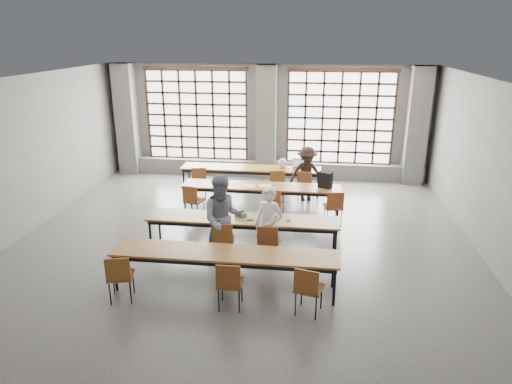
# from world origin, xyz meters

# --- Properties ---
(floor) EXTENTS (11.00, 11.00, 0.00)m
(floor) POSITION_xyz_m (0.00, 0.00, 0.00)
(floor) COLOR #4C4D4A
(floor) RESTS_ON ground
(ceiling) EXTENTS (11.00, 11.00, 0.00)m
(ceiling) POSITION_xyz_m (0.00, 0.00, 3.50)
(ceiling) COLOR silver
(ceiling) RESTS_ON floor
(wall_back) EXTENTS (10.00, 0.00, 10.00)m
(wall_back) POSITION_xyz_m (0.00, 5.50, 1.75)
(wall_back) COLOR #5B5B58
(wall_back) RESTS_ON floor
(wall_front) EXTENTS (10.00, 0.00, 10.00)m
(wall_front) POSITION_xyz_m (0.00, -5.50, 1.75)
(wall_front) COLOR #5B5B58
(wall_front) RESTS_ON floor
(wall_left) EXTENTS (0.00, 11.00, 11.00)m
(wall_left) POSITION_xyz_m (-5.00, 0.00, 1.75)
(wall_left) COLOR #5B5B58
(wall_left) RESTS_ON floor
(wall_right) EXTENTS (0.00, 11.00, 11.00)m
(wall_right) POSITION_xyz_m (5.00, 0.00, 1.75)
(wall_right) COLOR #5B5B58
(wall_right) RESTS_ON floor
(column_left) EXTENTS (0.60, 0.55, 3.50)m
(column_left) POSITION_xyz_m (-4.50, 5.22, 1.75)
(column_left) COLOR #5C5C59
(column_left) RESTS_ON floor
(column_mid) EXTENTS (0.60, 0.55, 3.50)m
(column_mid) POSITION_xyz_m (0.00, 5.22, 1.75)
(column_mid) COLOR #5C5C59
(column_mid) RESTS_ON floor
(column_right) EXTENTS (0.60, 0.55, 3.50)m
(column_right) POSITION_xyz_m (4.50, 5.22, 1.75)
(column_right) COLOR #5C5C59
(column_right) RESTS_ON floor
(window_left) EXTENTS (3.32, 0.12, 3.00)m
(window_left) POSITION_xyz_m (-2.25, 5.42, 1.90)
(window_left) COLOR white
(window_left) RESTS_ON wall_back
(window_right) EXTENTS (3.32, 0.12, 3.00)m
(window_right) POSITION_xyz_m (2.25, 5.42, 1.90)
(window_right) COLOR white
(window_right) RESTS_ON wall_back
(sill_ledge) EXTENTS (9.80, 0.35, 0.50)m
(sill_ledge) POSITION_xyz_m (0.00, 5.30, 0.25)
(sill_ledge) COLOR #5C5C59
(sill_ledge) RESTS_ON floor
(desk_row_a) EXTENTS (4.00, 0.70, 0.73)m
(desk_row_a) POSITION_xyz_m (-0.28, 3.73, 0.66)
(desk_row_a) COLOR brown
(desk_row_a) RESTS_ON floor
(desk_row_b) EXTENTS (4.00, 0.70, 0.73)m
(desk_row_b) POSITION_xyz_m (0.20, 2.14, 0.66)
(desk_row_b) COLOR brown
(desk_row_b) RESTS_ON floor
(desk_row_c) EXTENTS (4.00, 0.70, 0.73)m
(desk_row_c) POSITION_xyz_m (0.06, -0.04, 0.66)
(desk_row_c) COLOR brown
(desk_row_c) RESTS_ON floor
(desk_row_d) EXTENTS (4.00, 0.70, 0.73)m
(desk_row_d) POSITION_xyz_m (-0.01, -1.64, 0.66)
(desk_row_d) COLOR brown
(desk_row_d) RESTS_ON floor
(chair_back_left) EXTENTS (0.51, 0.52, 0.88)m
(chair_back_left) POSITION_xyz_m (-1.66, 3.11, 0.54)
(chair_back_left) COLOR brown
(chair_back_left) RESTS_ON floor
(chair_back_mid) EXTENTS (0.47, 0.47, 0.88)m
(chair_back_mid) POSITION_xyz_m (0.53, 3.10, 0.54)
(chair_back_mid) COLOR brown
(chair_back_mid) RESTS_ON floor
(chair_back_right) EXTENTS (0.51, 0.51, 0.88)m
(chair_back_right) POSITION_xyz_m (1.30, 3.11, 0.54)
(chair_back_right) COLOR maroon
(chair_back_right) RESTS_ON floor
(chair_mid_left) EXTENTS (0.51, 0.51, 0.88)m
(chair_mid_left) POSITION_xyz_m (-1.42, 1.51, 0.54)
(chair_mid_left) COLOR brown
(chair_mid_left) RESTS_ON floor
(chair_mid_centre) EXTENTS (0.49, 0.49, 0.88)m
(chair_mid_centre) POSITION_xyz_m (0.58, 1.51, 0.54)
(chair_mid_centre) COLOR brown
(chair_mid_centre) RESTS_ON floor
(chair_mid_right) EXTENTS (0.48, 0.49, 0.88)m
(chair_mid_right) POSITION_xyz_m (2.01, 1.51, 0.54)
(chair_mid_right) COLOR brown
(chair_mid_right) RESTS_ON floor
(chair_front_left) EXTENTS (0.46, 0.47, 0.88)m
(chair_front_left) POSITION_xyz_m (-0.23, -0.67, 0.54)
(chair_front_left) COLOR brown
(chair_front_left) RESTS_ON floor
(chair_front_right) EXTENTS (0.42, 0.43, 0.88)m
(chair_front_right) POSITION_xyz_m (0.66, -0.67, 0.54)
(chair_front_right) COLOR brown
(chair_front_right) RESTS_ON floor
(chair_near_left) EXTENTS (0.51, 0.51, 0.88)m
(chair_near_left) POSITION_xyz_m (-1.70, -2.27, 0.54)
(chair_near_left) COLOR brown
(chair_near_left) RESTS_ON floor
(chair_near_mid) EXTENTS (0.43, 0.44, 0.88)m
(chair_near_mid) POSITION_xyz_m (0.19, -2.27, 0.54)
(chair_near_mid) COLOR brown
(chair_near_mid) RESTS_ON floor
(chair_near_right) EXTENTS (0.51, 0.52, 0.88)m
(chair_near_right) POSITION_xyz_m (1.47, -2.27, 0.54)
(chair_near_right) COLOR brown
(chair_near_right) RESTS_ON floor
(student_male) EXTENTS (0.67, 0.53, 1.59)m
(student_male) POSITION_xyz_m (0.66, -0.54, 0.80)
(student_male) COLOR white
(student_male) RESTS_ON floor
(student_female) EXTENTS (1.02, 0.89, 1.80)m
(student_female) POSITION_xyz_m (-0.24, -0.54, 0.90)
(student_female) COLOR #182549
(student_female) RESTS_ON floor
(student_back) EXTENTS (1.07, 0.77, 1.50)m
(student_back) POSITION_xyz_m (1.32, 3.23, 0.75)
(student_back) COLOR black
(student_back) RESTS_ON floor
(laptop_front) EXTENTS (0.40, 0.35, 0.26)m
(laptop_front) POSITION_xyz_m (0.60, 0.07, 0.79)
(laptop_front) COLOR #ADACB1
(laptop_front) RESTS_ON desk_row_c
(laptop_back) EXTENTS (0.38, 0.33, 0.26)m
(laptop_back) POSITION_xyz_m (1.07, 3.84, 0.79)
(laptop_back) COLOR silver
(laptop_back) RESTS_ON desk_row_a
(mouse) EXTENTS (0.10, 0.07, 0.04)m
(mouse) POSITION_xyz_m (1.01, -0.06, 0.75)
(mouse) COLOR white
(mouse) RESTS_ON desk_row_c
(green_box) EXTENTS (0.26, 0.11, 0.09)m
(green_box) POSITION_xyz_m (0.01, 0.04, 0.78)
(green_box) COLOR green
(green_box) RESTS_ON desk_row_c
(phone) EXTENTS (0.14, 0.10, 0.01)m
(phone) POSITION_xyz_m (0.24, -0.14, 0.74)
(phone) COLOR black
(phone) RESTS_ON desk_row_c
(paper_sheet_a) EXTENTS (0.34, 0.28, 0.00)m
(paper_sheet_a) POSITION_xyz_m (-0.40, 2.19, 0.73)
(paper_sheet_a) COLOR silver
(paper_sheet_a) RESTS_ON desk_row_b
(paper_sheet_b) EXTENTS (0.35, 0.29, 0.00)m
(paper_sheet_b) POSITION_xyz_m (-0.10, 2.09, 0.73)
(paper_sheet_b) COLOR white
(paper_sheet_b) RESTS_ON desk_row_b
(paper_sheet_c) EXTENTS (0.34, 0.27, 0.00)m
(paper_sheet_c) POSITION_xyz_m (0.30, 2.14, 0.73)
(paper_sheet_c) COLOR white
(paper_sheet_c) RESTS_ON desk_row_b
(backpack) EXTENTS (0.37, 0.31, 0.40)m
(backpack) POSITION_xyz_m (1.80, 2.19, 0.93)
(backpack) COLOR black
(backpack) RESTS_ON desk_row_b
(plastic_bag) EXTENTS (0.28, 0.23, 0.29)m
(plastic_bag) POSITION_xyz_m (0.62, 3.78, 0.87)
(plastic_bag) COLOR silver
(plastic_bag) RESTS_ON desk_row_a
(red_pouch) EXTENTS (0.21, 0.12, 0.06)m
(red_pouch) POSITION_xyz_m (-1.71, -2.19, 0.50)
(red_pouch) COLOR #B3161D
(red_pouch) RESTS_ON chair_near_left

